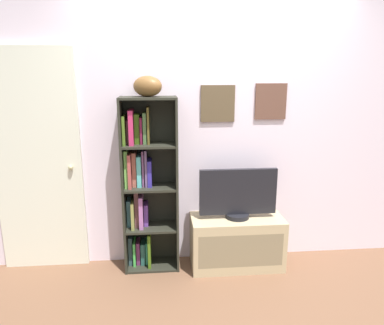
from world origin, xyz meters
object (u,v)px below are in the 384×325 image
object	(u,v)px
tv_stand	(236,242)
television	(238,194)
bookshelf	(144,186)
door	(38,163)
football	(147,86)

from	to	relation	value
tv_stand	television	size ratio (longest dim) A/B	1.21
bookshelf	door	xyz separation A→B (m)	(-0.95, 0.08, 0.22)
door	television	bearing A→B (deg)	-5.57
television	door	world-z (taller)	door
television	door	bearing A→B (deg)	174.43
tv_stand	door	bearing A→B (deg)	174.40
football	television	xyz separation A→B (m)	(0.80, -0.06, -0.97)
bookshelf	door	bearing A→B (deg)	174.92
bookshelf	tv_stand	bearing A→B (deg)	-6.17
bookshelf	television	bearing A→B (deg)	-6.10
bookshelf	door	world-z (taller)	door
television	football	bearing A→B (deg)	175.88
tv_stand	door	world-z (taller)	door
bookshelf	door	size ratio (longest dim) A/B	0.79
bookshelf	tv_stand	world-z (taller)	bookshelf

